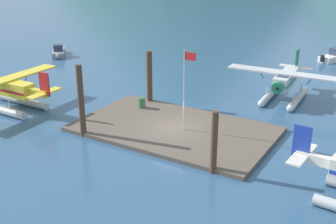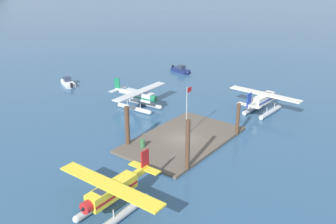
% 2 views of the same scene
% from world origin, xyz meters
% --- Properties ---
extents(ground_plane, '(1200.00, 1200.00, 0.00)m').
position_xyz_m(ground_plane, '(0.00, 0.00, 0.00)').
color(ground_plane, '#2D5175').
extents(dock_platform, '(14.74, 8.88, 0.30)m').
position_xyz_m(dock_platform, '(0.00, 0.00, 0.15)').
color(dock_platform, brown).
rests_on(dock_platform, ground).
extents(piling_near_left, '(0.44, 0.44, 5.42)m').
position_xyz_m(piling_near_left, '(-5.25, -4.26, 2.71)').
color(piling_near_left, '#4C3323').
rests_on(piling_near_left, ground).
extents(piling_near_right, '(0.42, 0.42, 4.04)m').
position_xyz_m(piling_near_right, '(5.29, -4.32, 2.02)').
color(piling_near_right, '#4C3323').
rests_on(piling_near_right, ground).
extents(piling_far_left, '(0.51, 0.51, 4.77)m').
position_xyz_m(piling_far_left, '(-4.88, 4.11, 2.39)').
color(piling_far_left, '#4C3323').
rests_on(piling_far_left, ground).
extents(flagpole, '(0.95, 0.10, 6.06)m').
position_xyz_m(flagpole, '(0.91, 0.04, 4.07)').
color(flagpole, silver).
rests_on(flagpole, dock_platform).
extents(fuel_drum, '(0.62, 0.62, 0.88)m').
position_xyz_m(fuel_drum, '(-4.49, 2.28, 0.74)').
color(fuel_drum, '#33663D').
rests_on(fuel_drum, dock_platform).
extents(seaplane_silver_bow_right, '(10.45, 7.98, 3.84)m').
position_xyz_m(seaplane_silver_bow_right, '(5.05, 11.19, 1.58)').
color(seaplane_silver_bow_right, '#B7BABF').
rests_on(seaplane_silver_bow_right, ground).
extents(seaplane_yellow_port_aft, '(7.98, 10.42, 3.84)m').
position_xyz_m(seaplane_yellow_port_aft, '(-14.33, -3.11, 1.58)').
color(seaplane_yellow_port_aft, '#B7BABF').
rests_on(seaplane_yellow_port_aft, ground).
extents(boat_white_open_north, '(3.02, 4.60, 1.50)m').
position_xyz_m(boat_white_open_north, '(6.02, 28.81, 0.49)').
color(boat_white_open_north, silver).
rests_on(boat_white_open_north, ground).
extents(boat_grey_open_west, '(3.92, 4.13, 1.50)m').
position_xyz_m(boat_grey_open_west, '(-24.80, 13.23, 0.49)').
color(boat_grey_open_west, gray).
rests_on(boat_grey_open_west, ground).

